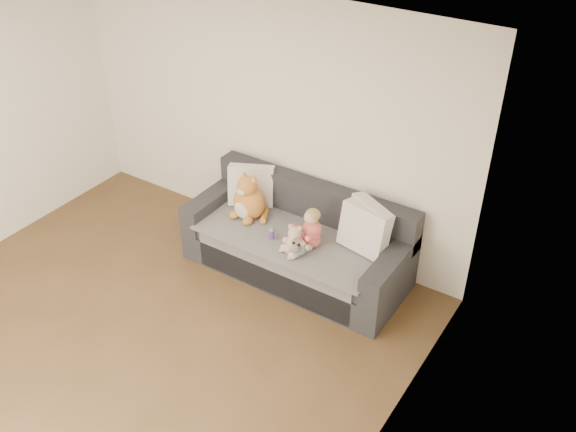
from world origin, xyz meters
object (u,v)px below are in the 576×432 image
(sofa, at_px, (298,244))
(toddler, at_px, (309,232))
(teddy_bear, at_px, (295,241))
(sippy_cup, at_px, (272,233))
(plush_cat, at_px, (248,200))

(sofa, bearing_deg, toddler, -37.55)
(teddy_bear, xyz_separation_m, sippy_cup, (-0.29, 0.06, -0.05))
(toddler, bearing_deg, sofa, 164.86)
(sofa, height_order, teddy_bear, sofa)
(toddler, xyz_separation_m, plush_cat, (-0.77, 0.11, 0.02))
(plush_cat, relative_size, teddy_bear, 1.77)
(toddler, distance_m, sippy_cup, 0.39)
(teddy_bear, bearing_deg, sofa, 104.45)
(toddler, height_order, teddy_bear, toddler)
(sofa, height_order, sippy_cup, sofa)
(toddler, bearing_deg, plush_cat, -165.66)
(teddy_bear, distance_m, sippy_cup, 0.30)
(toddler, relative_size, sippy_cup, 3.46)
(toddler, relative_size, plush_cat, 0.80)
(plush_cat, bearing_deg, sippy_cup, -19.90)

